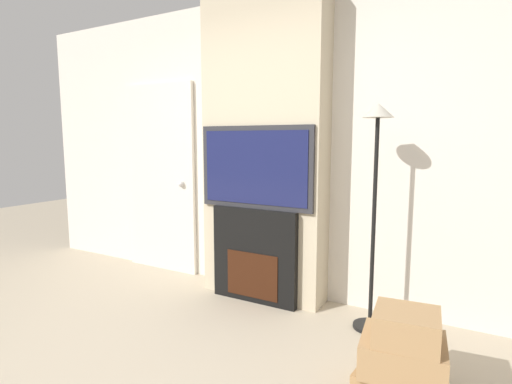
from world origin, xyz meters
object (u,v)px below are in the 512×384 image
fireplace (256,255)px  floor_lamp (376,176)px  box_stack (402,360)px  television (256,167)px

fireplace → floor_lamp: (1.02, -0.04, 0.75)m
floor_lamp → box_stack: bearing=-65.5°
box_stack → floor_lamp: bearing=114.5°
television → box_stack: size_ratio=2.02×
fireplace → box_stack: 1.61m
fireplace → television: size_ratio=0.78×
floor_lamp → box_stack: (0.36, -0.78, -0.92)m
fireplace → box_stack: size_ratio=1.57×
floor_lamp → television: bearing=177.7°
fireplace → television: (0.00, -0.00, 0.77)m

